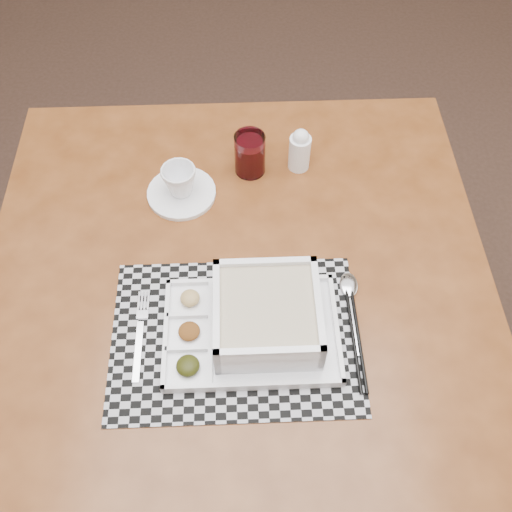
# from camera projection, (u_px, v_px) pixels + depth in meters

# --- Properties ---
(floor) EXTENTS (5.00, 5.00, 0.00)m
(floor) POSITION_uv_depth(u_px,v_px,m) (196.00, 356.00, 1.85)
(floor) COLOR #2F1F17
(floor) RESTS_ON ground
(dining_table) EXTENTS (1.08, 1.08, 0.76)m
(dining_table) POSITION_uv_depth(u_px,v_px,m) (239.00, 294.00, 1.19)
(dining_table) COLOR #4E250E
(dining_table) RESTS_ON ground
(placemat) EXTENTS (0.48, 0.36, 0.00)m
(placemat) POSITION_uv_depth(u_px,v_px,m) (236.00, 336.00, 1.05)
(placemat) COLOR #ABAAB2
(placemat) RESTS_ON dining_table
(serving_tray) EXTENTS (0.34, 0.24, 0.09)m
(serving_tray) POSITION_uv_depth(u_px,v_px,m) (261.00, 320.00, 1.03)
(serving_tray) COLOR white
(serving_tray) RESTS_ON placemat
(fork) EXTENTS (0.03, 0.19, 0.00)m
(fork) POSITION_uv_depth(u_px,v_px,m) (141.00, 333.00, 1.05)
(fork) COLOR silver
(fork) RESTS_ON placemat
(spoon) EXTENTS (0.04, 0.18, 0.01)m
(spoon) POSITION_uv_depth(u_px,v_px,m) (350.00, 291.00, 1.10)
(spoon) COLOR silver
(spoon) RESTS_ON placemat
(chopsticks) EXTENTS (0.03, 0.24, 0.01)m
(chopsticks) POSITION_uv_depth(u_px,v_px,m) (355.00, 332.00, 1.05)
(chopsticks) COLOR black
(chopsticks) RESTS_ON placemat
(saucer) EXTENTS (0.15, 0.15, 0.01)m
(saucer) POSITION_uv_depth(u_px,v_px,m) (182.00, 193.00, 1.24)
(saucer) COLOR white
(saucer) RESTS_ON dining_table
(cup) EXTENTS (0.08, 0.08, 0.07)m
(cup) POSITION_uv_depth(u_px,v_px,m) (180.00, 181.00, 1.21)
(cup) COLOR white
(cup) RESTS_ON saucer
(juice_glass) EXTENTS (0.07, 0.07, 0.10)m
(juice_glass) POSITION_uv_depth(u_px,v_px,m) (250.00, 155.00, 1.25)
(juice_glass) COLOR white
(juice_glass) RESTS_ON dining_table
(creamer_bottle) EXTENTS (0.05, 0.05, 0.11)m
(creamer_bottle) POSITION_uv_depth(u_px,v_px,m) (300.00, 150.00, 1.25)
(creamer_bottle) COLOR white
(creamer_bottle) RESTS_ON dining_table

